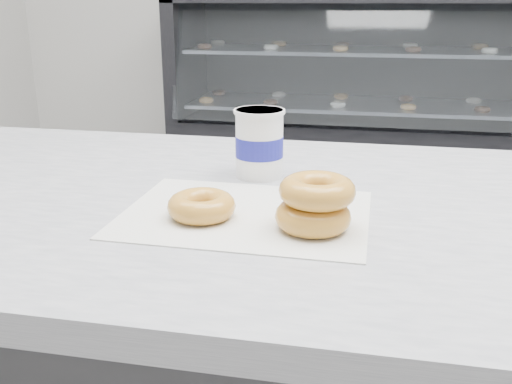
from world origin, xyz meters
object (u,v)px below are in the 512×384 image
at_px(donut_stack, 315,204).
at_px(coffee_cup, 259,143).
at_px(donut_single, 202,206).
at_px(display_case, 372,119).

bearing_deg(donut_stack, coffee_cup, 117.71).
height_order(donut_single, coffee_cup, coffee_cup).
height_order(donut_single, donut_stack, donut_stack).
distance_m(donut_single, coffee_cup, 0.22).
height_order(display_case, donut_stack, display_case).
distance_m(donut_single, donut_stack, 0.16).
xyz_separation_m(donut_single, coffee_cup, (0.04, 0.21, 0.04)).
relative_size(display_case, donut_single, 25.58).
bearing_deg(donut_single, donut_stack, -3.84).
distance_m(display_case, coffee_cup, 2.66).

